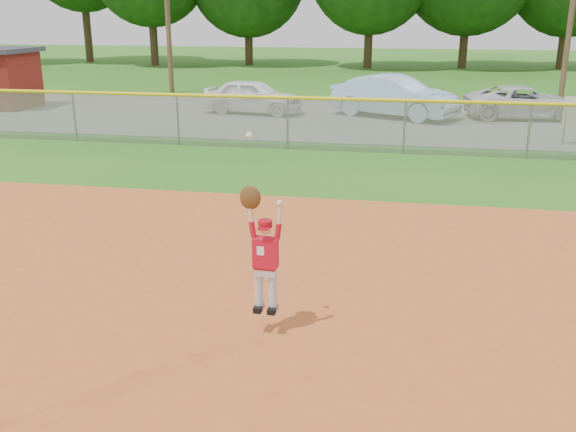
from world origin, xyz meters
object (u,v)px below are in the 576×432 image
object	(u,v)px
car_white_b	(524,102)
ballplayer	(263,251)
car_blue	(394,96)
car_white_a	(253,96)

from	to	relation	value
car_white_b	ballplayer	xyz separation A→B (m)	(-5.86, -17.89, 0.52)
car_blue	ballplayer	size ratio (longest dim) A/B	2.09
car_blue	car_white_b	bearing A→B (deg)	-57.85
car_white_b	ballplayer	size ratio (longest dim) A/B	1.90
car_white_a	car_white_b	bearing A→B (deg)	-78.29
car_white_a	car_blue	bearing A→B (deg)	-81.33
car_white_a	car_white_b	world-z (taller)	car_white_a
car_white_a	car_white_b	distance (m)	10.14
car_white_b	ballplayer	bearing A→B (deg)	154.49
car_blue	car_white_b	world-z (taller)	car_blue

